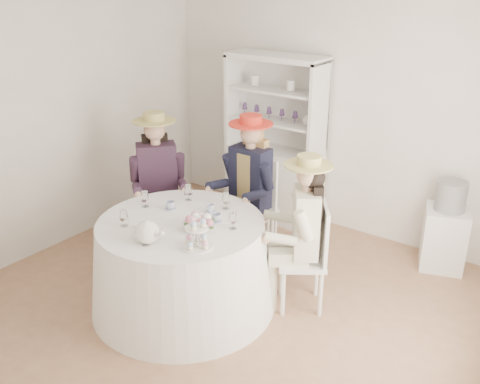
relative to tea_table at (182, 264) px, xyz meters
The scene contains 21 objects.
ground 0.61m from the tea_table, 42.68° to the left, with size 4.50×4.50×0.00m, color #8C6346.
wall_back 2.51m from the tea_table, 81.78° to the left, with size 4.50×4.50×0.00m, color silver.
wall_front 1.96m from the tea_table, 78.87° to the right, with size 4.50×4.50×0.00m, color silver.
wall_left 2.16m from the tea_table, behind, with size 4.50×4.50×0.00m, color silver.
tea_table is the anchor object (origin of this frame).
hutch 2.13m from the tea_table, 100.13° to the left, with size 1.19×0.51×1.96m.
side_table 2.65m from the tea_table, 50.87° to the left, with size 0.41×0.41×0.64m, color silver.
hatbox 2.68m from the tea_table, 50.87° to the left, with size 0.29×0.29×0.29m, color black.
guest_left 1.14m from the tea_table, 144.80° to the left, with size 0.65×0.64×1.53m.
guest_mid 1.14m from the tea_table, 91.45° to the left, with size 0.55×0.58×1.54m.
guest_right 1.12m from the tea_table, 35.54° to the left, with size 0.61×0.58×1.43m.
spare_chair 1.34m from the tea_table, 97.53° to the left, with size 0.54×0.54×0.93m.
teacup_a 0.53m from the tea_table, 150.85° to the left, with size 0.09×0.09×0.07m, color white.
teacup_b 0.55m from the tea_table, 73.17° to the left, with size 0.07×0.07×0.07m, color white.
teacup_c 0.55m from the tea_table, 35.90° to the left, with size 0.08×0.08×0.07m, color white.
flower_bowl 0.50m from the tea_table, ahead, with size 0.24×0.24×0.06m, color white.
flower_arrangement 0.56m from the tea_table, ahead, with size 0.19×0.19×0.07m.
table_teapot 0.66m from the tea_table, 84.44° to the right, with size 0.27×0.19×0.20m.
sandwich_plate 0.55m from the tea_table, 99.83° to the right, with size 0.27×0.27×0.06m.
cupcake_stand 0.70m from the tea_table, 32.31° to the right, with size 0.25×0.25×0.23m.
stemware_set 0.49m from the tea_table, ahead, with size 0.99×0.99×0.15m.
Camera 1 is at (2.51, -3.32, 2.82)m, focal length 40.00 mm.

